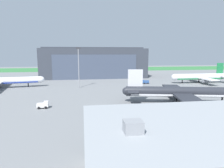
{
  "coord_description": "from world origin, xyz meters",
  "views": [
    {
      "loc": [
        -5.41,
        -65.65,
        18.16
      ],
      "look_at": [
        8.0,
        22.8,
        4.2
      ],
      "focal_mm": 31.24,
      "sensor_mm": 36.0,
      "label": 1
    }
  ],
  "objects": [
    {
      "name": "airliner_far_left",
      "position": [
        66.66,
        45.85,
        3.74
      ],
      "size": [
        36.18,
        29.66,
        12.4
      ],
      "color": "white",
      "rests_on": "ground_plane"
    },
    {
      "name": "terminal_block_west",
      "position": [
        10.28,
        -43.25,
        4.75
      ],
      "size": [
        31.4,
        19.84,
        10.84
      ],
      "color": "#B2ADA3",
      "rests_on": "ground_plane"
    },
    {
      "name": "stair_truck",
      "position": [
        -1.77,
        -7.79,
        1.0
      ],
      "size": [
        3.71,
        4.27,
        1.9
      ],
      "color": "#2D2D33",
      "rests_on": "ground_plane"
    },
    {
      "name": "apron_light_mast",
      "position": [
        -7.41,
        39.64,
        12.38
      ],
      "size": [
        2.4,
        0.5,
        21.41
      ],
      "color": "#99999E",
      "rests_on": "ground_plane"
    },
    {
      "name": "airliner_near_right",
      "position": [
        30.94,
        0.15,
        4.11
      ],
      "size": [
        44.09,
        36.84,
        12.43
      ],
      "color": "#282B33",
      "rests_on": "ground_plane"
    },
    {
      "name": "ops_van",
      "position": [
        -18.81,
        0.59,
        1.17
      ],
      "size": [
        3.76,
        2.57,
        2.35
      ],
      "color": "white",
      "rests_on": "ground_plane"
    },
    {
      "name": "maintenance_hangar",
      "position": [
        3.57,
        88.94,
        11.12
      ],
      "size": [
        78.18,
        32.74,
        23.16
      ],
      "color": "#383D47",
      "rests_on": "ground_plane"
    },
    {
      "name": "ground_plane",
      "position": [
        0.0,
        0.0,
        0.0
      ],
      "size": [
        440.0,
        440.0,
        0.0
      ],
      "primitive_type": "plane",
      "color": "slate"
    },
    {
      "name": "grass_field_strip",
      "position": [
        0.0,
        166.08,
        0.04
      ],
      "size": [
        440.0,
        56.0,
        0.08
      ],
      "primitive_type": "cube",
      "color": "#357A3F",
      "rests_on": "ground_plane"
    },
    {
      "name": "baggage_tug",
      "position": [
        32.49,
        47.74,
        1.2
      ],
      "size": [
        3.85,
        2.72,
        2.23
      ],
      "color": "#335693",
      "rests_on": "ground_plane"
    }
  ]
}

